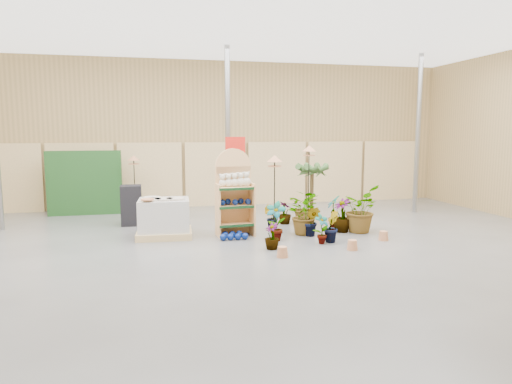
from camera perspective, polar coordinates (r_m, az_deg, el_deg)
room at (r=9.39m, az=-1.00°, el=6.84°), size 15.20×12.10×4.70m
display_shelf at (r=10.32m, az=-2.78°, el=-0.45°), size 0.86×0.58×1.96m
teddy_bears at (r=10.19m, az=-2.53°, el=1.42°), size 0.73×0.20×0.32m
gazing_balls_shelf at (r=10.22m, az=-2.66°, el=-1.23°), size 0.72×0.25×0.14m
gazing_balls_floor at (r=10.01m, az=-2.86°, el=-5.48°), size 0.63×0.39×0.15m
pallet_stack at (r=10.36m, az=-11.42°, el=-3.21°), size 1.25×1.06×0.89m
charcoal_planters at (r=11.84m, az=-15.31°, el=-1.60°), size 0.50×0.50×1.00m
trellis_stock at (r=13.69m, az=-20.60°, el=1.08°), size 2.00×0.30×1.80m
offer_sign at (r=11.47m, az=-2.61°, el=3.75°), size 0.50×0.08×2.20m
bird_table_front at (r=9.94m, az=2.34°, el=3.85°), size 0.34×0.34×1.82m
bird_table_right at (r=11.25m, az=6.66°, el=5.08°), size 0.34×0.34×1.99m
bird_table_back at (r=13.11m, az=-15.04°, el=3.90°), size 0.34×0.34×1.68m
palm at (r=12.01m, az=7.02°, el=2.88°), size 0.70×0.70×1.61m
potted_plant_0 at (r=9.79m, az=2.50°, el=-3.67°), size 0.54×0.50×0.85m
potted_plant_1 at (r=10.29m, az=7.01°, el=-3.66°), size 0.48×0.46×0.68m
potted_plant_2 at (r=10.46m, az=5.85°, el=-2.83°), size 0.86×0.94×0.90m
potted_plant_3 at (r=10.84m, az=10.68°, el=-2.85°), size 0.52×0.52×0.79m
potted_plant_4 at (r=11.37m, az=9.63°, el=-2.37°), size 0.40×0.48×0.78m
potted_plant_5 at (r=10.92m, az=1.88°, el=-3.18°), size 0.42×0.41×0.60m
potted_plant_6 at (r=11.57m, az=6.23°, el=-1.92°), size 1.02×1.03×0.87m
potted_plant_7 at (r=9.12m, az=2.00°, el=-5.53°), size 0.40×0.40×0.53m
potted_plant_8 at (r=9.63m, az=8.21°, el=-4.56°), size 0.40×0.34×0.65m
potted_plant_9 at (r=9.82m, az=9.35°, el=-4.29°), size 0.43×0.46×0.67m
potted_plant_10 at (r=10.90m, az=12.76°, el=-2.08°), size 1.26×1.29×1.08m
potted_plant_11 at (r=11.60m, az=3.62°, el=-2.59°), size 0.43×0.43×0.58m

